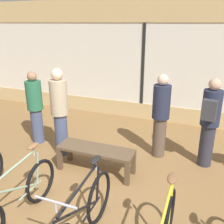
{
  "coord_description": "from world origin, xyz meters",
  "views": [
    {
      "loc": [
        1.68,
        -2.59,
        2.61
      ],
      "look_at": [
        0.0,
        1.68,
        0.95
      ],
      "focal_mm": 40.0,
      "sensor_mm": 36.0,
      "label": 1
    }
  ],
  "objects_px": {
    "bicycle_center_right": "(82,221)",
    "customer_mid_floor": "(161,115)",
    "customer_near_rack": "(210,121)",
    "display_bench": "(96,152)",
    "bicycle_center_left": "(16,200)",
    "customer_near_bench": "(35,107)",
    "customer_by_window": "(60,111)"
  },
  "relations": [
    {
      "from": "customer_mid_floor",
      "to": "customer_near_rack",
      "type": "bearing_deg",
      "value": -3.3
    },
    {
      "from": "bicycle_center_right",
      "to": "customer_near_bench",
      "type": "height_order",
      "value": "customer_near_bench"
    },
    {
      "from": "bicycle_center_left",
      "to": "customer_by_window",
      "type": "bearing_deg",
      "value": 104.46
    },
    {
      "from": "customer_by_window",
      "to": "bicycle_center_left",
      "type": "bearing_deg",
      "value": -75.54
    },
    {
      "from": "customer_by_window",
      "to": "customer_near_bench",
      "type": "relative_size",
      "value": 1.1
    },
    {
      "from": "customer_near_rack",
      "to": "display_bench",
      "type": "bearing_deg",
      "value": -152.46
    },
    {
      "from": "bicycle_center_left",
      "to": "customer_near_rack",
      "type": "distance_m",
      "value": 3.44
    },
    {
      "from": "customer_mid_floor",
      "to": "customer_near_bench",
      "type": "distance_m",
      "value": 2.72
    },
    {
      "from": "bicycle_center_left",
      "to": "display_bench",
      "type": "relative_size",
      "value": 1.24
    },
    {
      "from": "customer_near_rack",
      "to": "customer_mid_floor",
      "type": "bearing_deg",
      "value": 176.7
    },
    {
      "from": "display_bench",
      "to": "customer_near_bench",
      "type": "distance_m",
      "value": 1.9
    },
    {
      "from": "bicycle_center_left",
      "to": "customer_near_rack",
      "type": "height_order",
      "value": "customer_near_rack"
    },
    {
      "from": "display_bench",
      "to": "customer_by_window",
      "type": "xyz_separation_m",
      "value": [
        -0.94,
        0.36,
        0.56
      ]
    },
    {
      "from": "customer_mid_floor",
      "to": "customer_near_bench",
      "type": "height_order",
      "value": "customer_mid_floor"
    },
    {
      "from": "customer_near_rack",
      "to": "customer_mid_floor",
      "type": "xyz_separation_m",
      "value": [
        -0.9,
        0.05,
        -0.02
      ]
    },
    {
      "from": "display_bench",
      "to": "customer_by_window",
      "type": "bearing_deg",
      "value": 159.25
    },
    {
      "from": "bicycle_center_right",
      "to": "customer_near_rack",
      "type": "distance_m",
      "value": 2.89
    },
    {
      "from": "display_bench",
      "to": "customer_mid_floor",
      "type": "relative_size",
      "value": 0.82
    },
    {
      "from": "bicycle_center_left",
      "to": "customer_near_bench",
      "type": "height_order",
      "value": "customer_near_bench"
    },
    {
      "from": "display_bench",
      "to": "customer_near_bench",
      "type": "height_order",
      "value": "customer_near_bench"
    },
    {
      "from": "bicycle_center_left",
      "to": "customer_by_window",
      "type": "distance_m",
      "value": 2.03
    },
    {
      "from": "display_bench",
      "to": "customer_mid_floor",
      "type": "height_order",
      "value": "customer_mid_floor"
    },
    {
      "from": "bicycle_center_right",
      "to": "customer_near_bench",
      "type": "distance_m",
      "value": 3.19
    },
    {
      "from": "bicycle_center_right",
      "to": "customer_by_window",
      "type": "relative_size",
      "value": 0.97
    },
    {
      "from": "customer_near_rack",
      "to": "customer_mid_floor",
      "type": "relative_size",
      "value": 1.0
    },
    {
      "from": "bicycle_center_left",
      "to": "display_bench",
      "type": "bearing_deg",
      "value": 73.38
    },
    {
      "from": "display_bench",
      "to": "customer_mid_floor",
      "type": "xyz_separation_m",
      "value": [
        0.95,
        1.01,
        0.51
      ]
    },
    {
      "from": "customer_near_bench",
      "to": "display_bench",
      "type": "bearing_deg",
      "value": -19.39
    },
    {
      "from": "bicycle_center_right",
      "to": "customer_near_bench",
      "type": "xyz_separation_m",
      "value": [
        -2.29,
        2.17,
        0.46
      ]
    },
    {
      "from": "display_bench",
      "to": "customer_mid_floor",
      "type": "distance_m",
      "value": 1.48
    },
    {
      "from": "bicycle_center_right",
      "to": "customer_mid_floor",
      "type": "distance_m",
      "value": 2.65
    },
    {
      "from": "bicycle_center_left",
      "to": "customer_near_bench",
      "type": "bearing_deg",
      "value": 120.94
    }
  ]
}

